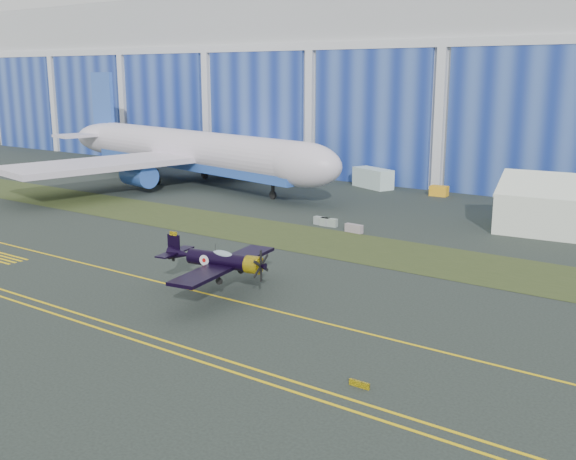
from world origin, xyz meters
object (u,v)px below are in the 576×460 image
Objects in this scene: shipping_container at (373,178)px; tug at (439,191)px; jetliner at (190,108)px; warbird at (219,260)px; tent at (569,203)px.

tug is (10.72, -0.79, -0.73)m from shipping_container.
warbird is at bearing -33.68° from jetliner.
tug is at bearing 141.76° from tent.
shipping_container reaches higher than tug.
warbird is 0.89× the size of tent.
shipping_container is at bearing 38.00° from jetliner.
shipping_container is at bearing 150.59° from tent.
warbird is 0.17× the size of jetliner.
tent is 23.75m from tug.
jetliner is at bearing 126.83° from warbird.
warbird is at bearing -51.50° from shipping_container.
warbird is 52.63m from shipping_container.
tent reaches higher than tug.
warbird is at bearing -119.29° from tent.
jetliner is 31.71× the size of tug.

